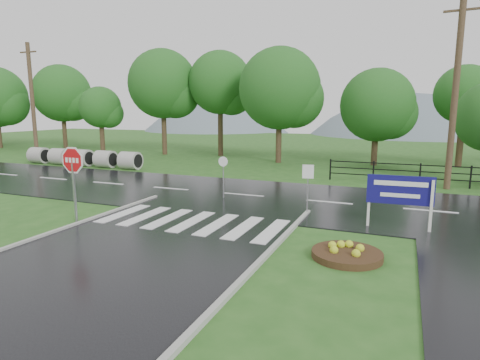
% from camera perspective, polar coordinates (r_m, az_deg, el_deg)
% --- Properties ---
extents(ground, '(120.00, 120.00, 0.00)m').
position_cam_1_polar(ground, '(10.72, -20.27, -12.62)').
color(ground, '#295A1E').
rests_on(ground, ground).
extents(main_road, '(90.00, 8.00, 0.04)m').
position_cam_1_polar(main_road, '(18.94, 0.53, -2.24)').
color(main_road, black).
rests_on(main_road, ground).
extents(walkway, '(2.20, 11.00, 0.04)m').
position_cam_1_polar(walkway, '(11.99, 29.26, -10.86)').
color(walkway, black).
rests_on(walkway, ground).
extents(crosswalk, '(6.50, 2.80, 0.02)m').
position_cam_1_polar(crosswalk, '(14.54, -6.85, -5.85)').
color(crosswalk, silver).
rests_on(crosswalk, ground).
extents(fence_west, '(9.58, 0.08, 1.20)m').
position_cam_1_polar(fence_west, '(23.44, 24.24, 1.03)').
color(fence_west, black).
rests_on(fence_west, ground).
extents(hills, '(102.00, 48.00, 48.00)m').
position_cam_1_polar(hills, '(74.86, 19.03, -5.73)').
color(hills, slate).
rests_on(hills, ground).
extents(treeline, '(83.20, 5.20, 10.00)m').
position_cam_1_polar(treeline, '(31.99, 11.58, 2.57)').
color(treeline, '#1C571B').
rests_on(treeline, ground).
extents(culvert_pipes, '(9.70, 1.20, 1.20)m').
position_cam_1_polar(culvert_pipes, '(31.01, -21.52, 2.96)').
color(culvert_pipes, '#9E9B93').
rests_on(culvert_pipes, ground).
extents(stop_sign, '(1.30, 0.06, 2.91)m').
position_cam_1_polar(stop_sign, '(15.23, -22.69, 1.67)').
color(stop_sign, '#939399').
rests_on(stop_sign, ground).
extents(estate_billboard, '(2.12, 0.17, 1.86)m').
position_cam_1_polar(estate_billboard, '(14.37, 21.81, -1.70)').
color(estate_billboard, silver).
rests_on(estate_billboard, ground).
extents(flower_bed, '(1.91, 1.91, 0.38)m').
position_cam_1_polar(flower_bed, '(11.51, 14.97, -10.00)').
color(flower_bed, '#332111').
rests_on(flower_bed, ground).
extents(reg_sign_small, '(0.43, 0.11, 1.95)m').
position_cam_1_polar(reg_sign_small, '(15.49, 9.63, 0.14)').
color(reg_sign_small, '#939399').
rests_on(reg_sign_small, ground).
extents(reg_sign_round, '(0.45, 0.06, 1.94)m').
position_cam_1_polar(reg_sign_round, '(18.07, -2.40, 1.20)').
color(reg_sign_round, '#939399').
rests_on(reg_sign_round, ground).
extents(utility_pole_west, '(1.59, 0.30, 8.94)m').
position_cam_1_polar(utility_pole_west, '(34.81, -27.42, 9.75)').
color(utility_pole_west, '#473523').
rests_on(utility_pole_west, ground).
extents(utility_pole_east, '(1.68, 0.31, 9.42)m').
position_cam_1_polar(utility_pole_east, '(22.80, 28.27, 10.77)').
color(utility_pole_east, '#473523').
rests_on(utility_pole_east, ground).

